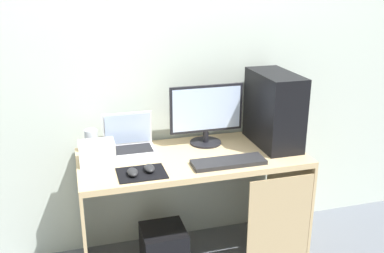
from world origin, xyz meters
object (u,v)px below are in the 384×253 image
monitor (206,114)px  speaker (91,141)px  pc_tower (274,109)px  laptop (130,143)px  subwoofer (164,248)px  projector (97,152)px  keyboard (229,162)px  mouse_left (149,168)px  mouse_right (133,172)px

monitor → speaker: bearing=176.1°
monitor → pc_tower: bearing=-15.4°
laptop → subwoofer: bearing=-51.1°
monitor → projector: (-0.68, -0.11, -0.13)m
speaker → projector: size_ratio=0.73×
subwoofer → projector: bearing=171.3°
keyboard → projector: bearing=162.6°
monitor → speaker: size_ratio=3.19×
mouse_left → pc_tower: bearing=13.9°
speaker → subwoofer: 0.80m
pc_tower → subwoofer: 1.10m
speaker → projector: bearing=-82.9°
laptop → mouse_right: laptop is taller
speaker → projector: (0.02, -0.16, -0.01)m
pc_tower → monitor: (-0.40, 0.11, -0.03)m
laptop → keyboard: bearing=-35.4°
subwoofer → monitor: bearing=27.3°
projector → subwoofer: bearing=-8.7°
pc_tower → laptop: pc_tower is taller
monitor → keyboard: (0.03, -0.33, -0.18)m
keyboard → mouse_right: mouse_right is taller
pc_tower → mouse_left: bearing=-166.1°
laptop → speaker: laptop is taller
monitor → speaker: (-0.70, 0.05, -0.12)m
keyboard → mouse_left: (-0.45, 0.02, 0.01)m
pc_tower → monitor: bearing=164.6°
monitor → speaker: monitor is taller
projector → pc_tower: bearing=0.1°
pc_tower → mouse_left: size_ratio=4.74×
projector → mouse_left: (0.26, -0.20, -0.04)m
monitor → keyboard: size_ratio=1.10×
monitor → mouse_left: bearing=-143.3°
pc_tower → speaker: pc_tower is taller
laptop → subwoofer: laptop is taller
pc_tower → speaker: bearing=171.8°
monitor → keyboard: 0.38m
keyboard → mouse_left: size_ratio=4.38×
laptop → keyboard: 0.62m
monitor → mouse_left: 0.55m
monitor → mouse_right: (-0.52, -0.34, -0.17)m
monitor → mouse_left: (-0.42, -0.31, -0.17)m
laptop → speaker: size_ratio=2.07×
laptop → keyboard: (0.51, -0.36, -0.03)m
laptop → mouse_left: laptop is taller
laptop → speaker: bearing=174.0°
laptop → mouse_left: (0.06, -0.34, -0.02)m
mouse_right → projector: bearing=126.2°
projector → mouse_right: size_ratio=2.08×
keyboard → mouse_right: 0.54m
pc_tower → mouse_right: bearing=-166.0°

